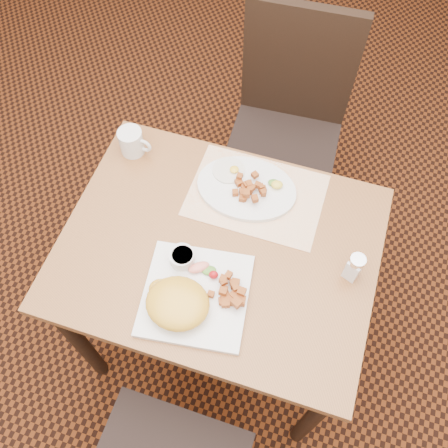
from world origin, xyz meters
TOP-DOWN VIEW (x-y plane):
  - ground at (0.00, 0.00)m, footprint 8.00×8.00m
  - table at (0.00, 0.00)m, footprint 0.90×0.70m
  - chair_far at (0.05, 0.71)m, footprint 0.44×0.45m
  - placemat at (0.05, 0.20)m, footprint 0.40×0.28m
  - plate_square at (-0.01, -0.17)m, footprint 0.32×0.32m
  - plate_oval at (0.02, 0.21)m, footprint 0.31×0.23m
  - hollandaise_mound at (-0.04, -0.22)m, footprint 0.18×0.15m
  - ramekin at (-0.08, -0.08)m, footprint 0.07×0.07m
  - garnish_sq at (-0.01, -0.09)m, footprint 0.09×0.06m
  - fried_egg at (-0.05, 0.25)m, footprint 0.10×0.10m
  - garnish_ov at (0.10, 0.24)m, footprint 0.05×0.04m
  - salt_shaker at (0.38, 0.03)m, footprint 0.05×0.05m
  - coffee_mug at (-0.37, 0.24)m, footprint 0.11×0.08m
  - home_fries_sq at (0.08, -0.14)m, footprint 0.10×0.10m
  - home_fries_ov at (0.03, 0.19)m, footprint 0.11×0.11m

SIDE VIEW (x-z plane):
  - ground at x=0.00m, z-range 0.00..0.00m
  - chair_far at x=0.05m, z-range 0.05..1.02m
  - table at x=0.00m, z-range 0.27..1.02m
  - placemat at x=0.05m, z-range 0.75..0.75m
  - plate_square at x=-0.01m, z-range 0.75..0.77m
  - plate_oval at x=0.02m, z-range 0.75..0.77m
  - fried_egg at x=-0.05m, z-range 0.76..0.78m
  - garnish_sq at x=-0.01m, z-range 0.76..0.79m
  - garnish_ov at x=0.10m, z-range 0.77..0.79m
  - home_fries_sq at x=0.08m, z-range 0.76..0.80m
  - home_fries_ov at x=0.03m, z-range 0.77..0.80m
  - ramekin at x=-0.08m, z-range 0.77..0.81m
  - coffee_mug at x=-0.37m, z-range 0.75..0.84m
  - hollandaise_mound at x=-0.04m, z-range 0.76..0.83m
  - salt_shaker at x=0.38m, z-range 0.75..0.85m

